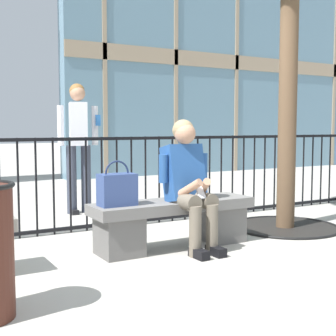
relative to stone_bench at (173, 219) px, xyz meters
name	(u,v)px	position (x,y,z in m)	size (l,w,h in m)	color
ground_plane	(173,247)	(0.00, 0.00, -0.27)	(60.00, 60.00, 0.00)	#B2ADA3
stone_bench	(173,219)	(0.00, 0.00, 0.00)	(1.60, 0.44, 0.45)	slate
seated_person_with_phone	(189,180)	(0.09, -0.13, 0.38)	(0.52, 0.66, 1.21)	#6B6051
handbag_on_bench	(117,189)	(-0.58, -0.01, 0.33)	(0.32, 0.19, 0.40)	#33477F
bystander_at_railing	(78,138)	(-0.15, 2.20, 0.73)	(0.55, 0.43, 1.71)	#383D4C
plaza_railing	(124,181)	(0.00, 1.10, 0.25)	(8.95, 0.04, 1.03)	black
building_facade_right	(260,1)	(6.39, 6.27, 4.24)	(10.94, 0.43, 9.00)	slate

